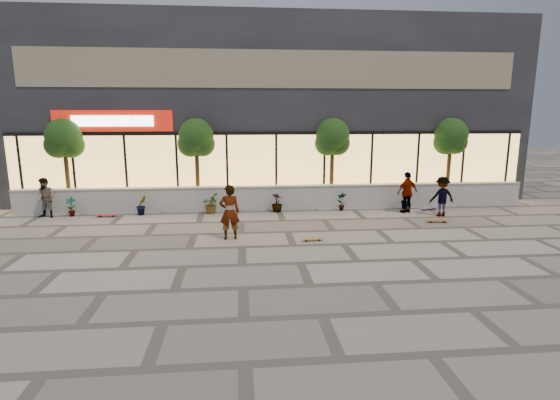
{
  "coord_description": "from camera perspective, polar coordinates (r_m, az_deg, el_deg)",
  "views": [
    {
      "loc": [
        -1.68,
        -11.57,
        4.18
      ],
      "look_at": [
        -0.34,
        2.59,
        1.3
      ],
      "focal_mm": 28.0,
      "sensor_mm": 36.0,
      "label": 1
    }
  ],
  "objects": [
    {
      "name": "ground",
      "position": [
        12.42,
        2.7,
        -8.23
      ],
      "size": [
        80.0,
        80.0,
        0.0
      ],
      "primitive_type": "plane",
      "color": "gray",
      "rests_on": "ground"
    },
    {
      "name": "planter_wall",
      "position": [
        19.0,
        -0.25,
        0.35
      ],
      "size": [
        22.0,
        0.42,
        1.04
      ],
      "color": "silver",
      "rests_on": "ground"
    },
    {
      "name": "retail_building",
      "position": [
        24.12,
        -1.46,
        11.6
      ],
      "size": [
        24.0,
        9.17,
        8.5
      ],
      "color": "#252429",
      "rests_on": "ground"
    },
    {
      "name": "shrub_a",
      "position": [
        19.64,
        -25.63,
        -0.78
      ],
      "size": [
        0.43,
        0.29,
        0.81
      ],
      "primitive_type": "imported",
      "color": "#193A12",
      "rests_on": "ground"
    },
    {
      "name": "shrub_b",
      "position": [
        18.85,
        -17.62,
        -0.65
      ],
      "size": [
        0.57,
        0.57,
        0.81
      ],
      "primitive_type": "imported",
      "rotation": [
        0.0,
        0.0,
        0.82
      ],
      "color": "#193A12",
      "rests_on": "ground"
    },
    {
      "name": "shrub_c",
      "position": [
        18.45,
        -9.1,
        -0.5
      ],
      "size": [
        0.68,
        0.77,
        0.81
      ],
      "primitive_type": "imported",
      "rotation": [
        0.0,
        0.0,
        1.64
      ],
      "color": "#193A12",
      "rests_on": "ground"
    },
    {
      "name": "shrub_d",
      "position": [
        18.48,
        -0.4,
        -0.34
      ],
      "size": [
        0.64,
        0.64,
        0.81
      ],
      "primitive_type": "imported",
      "rotation": [
        0.0,
        0.0,
        2.46
      ],
      "color": "#193A12",
      "rests_on": "ground"
    },
    {
      "name": "shrub_e",
      "position": [
        18.93,
        8.07,
        -0.17
      ],
      "size": [
        0.46,
        0.35,
        0.81
      ],
      "primitive_type": "imported",
      "rotation": [
        0.0,
        0.0,
        3.28
      ],
      "color": "#193A12",
      "rests_on": "ground"
    },
    {
      "name": "shrub_f",
      "position": [
        19.76,
        15.99,
        -0.01
      ],
      "size": [
        0.55,
        0.57,
        0.81
      ],
      "primitive_type": "imported",
      "rotation": [
        0.0,
        0.0,
        4.1
      ],
      "color": "#193A12",
      "rests_on": "ground"
    },
    {
      "name": "tree_west",
      "position": [
        20.65,
        -26.38,
        6.95
      ],
      "size": [
        1.6,
        1.5,
        3.92
      ],
      "color": "#463019",
      "rests_on": "ground"
    },
    {
      "name": "tree_midwest",
      "position": [
        19.39,
        -10.89,
        7.71
      ],
      "size": [
        1.6,
        1.5,
        3.92
      ],
      "color": "#463019",
      "rests_on": "ground"
    },
    {
      "name": "tree_mideast",
      "position": [
        19.76,
        6.87,
        7.9
      ],
      "size": [
        1.6,
        1.5,
        3.92
      ],
      "color": "#463019",
      "rests_on": "ground"
    },
    {
      "name": "tree_east",
      "position": [
        21.6,
        21.41,
        7.5
      ],
      "size": [
        1.6,
        1.5,
        3.92
      ],
      "color": "#463019",
      "rests_on": "ground"
    },
    {
      "name": "skater_center",
      "position": [
        14.52,
        -6.61,
        -1.59
      ],
      "size": [
        0.72,
        0.51,
        1.85
      ],
      "primitive_type": "imported",
      "rotation": [
        0.0,
        0.0,
        3.25
      ],
      "color": "white",
      "rests_on": "ground"
    },
    {
      "name": "skater_left",
      "position": [
        19.75,
        -28.28,
        0.24
      ],
      "size": [
        0.91,
        0.79,
        1.62
      ],
      "primitive_type": "imported",
      "rotation": [
        0.0,
        0.0,
        -0.25
      ],
      "color": "tan",
      "rests_on": "ground"
    },
    {
      "name": "skater_right_near",
      "position": [
        19.03,
        16.29,
        0.96
      ],
      "size": [
        1.1,
        0.74,
        1.74
      ],
      "primitive_type": "imported",
      "rotation": [
        0.0,
        0.0,
        3.48
      ],
      "color": "white",
      "rests_on": "ground"
    },
    {
      "name": "skater_right_far",
      "position": [
        18.87,
        20.38,
        0.43
      ],
      "size": [
        1.08,
        0.67,
        1.62
      ],
      "primitive_type": "imported",
      "rotation": [
        0.0,
        0.0,
        3.2
      ],
      "color": "maroon",
      "rests_on": "ground"
    },
    {
      "name": "skateboard_center",
      "position": [
        14.46,
        4.3,
        -5.09
      ],
      "size": [
        0.73,
        0.23,
        0.09
      ],
      "rotation": [
        0.0,
        0.0,
        0.06
      ],
      "color": "#986331",
      "rests_on": "ground"
    },
    {
      "name": "skateboard_left",
      "position": [
        19.01,
        -21.71,
        -1.81
      ],
      "size": [
        0.88,
        0.26,
        0.1
      ],
      "rotation": [
        0.0,
        0.0,
        -0.04
      ],
      "color": "red",
      "rests_on": "ground"
    },
    {
      "name": "skateboard_right_near",
      "position": [
        17.84,
        19.87,
        -2.51
      ],
      "size": [
        0.87,
        0.31,
        0.1
      ],
      "rotation": [
        0.0,
        0.0,
        -0.11
      ],
      "color": "brown",
      "rests_on": "ground"
    },
    {
      "name": "skateboard_right_far",
      "position": [
        19.99,
        18.87,
        -1.0
      ],
      "size": [
        0.87,
        0.44,
        0.1
      ],
      "rotation": [
        0.0,
        0.0,
        0.27
      ],
      "color": "#74559C",
      "rests_on": "ground"
    }
  ]
}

